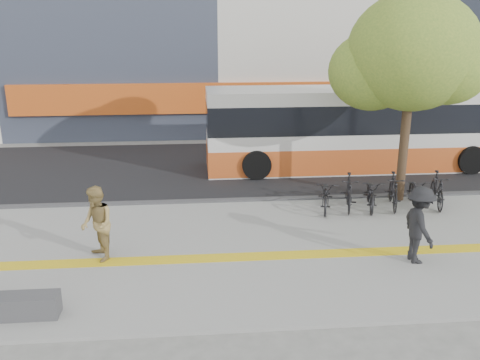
{
  "coord_description": "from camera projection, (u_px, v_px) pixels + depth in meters",
  "views": [
    {
      "loc": [
        0.87,
        -10.18,
        5.49
      ],
      "look_at": [
        1.94,
        2.0,
        1.69
      ],
      "focal_mm": 38.79,
      "sensor_mm": 36.0,
      "label": 1
    }
  ],
  "objects": [
    {
      "name": "ground",
      "position": [
        159.0,
        284.0,
        11.24
      ],
      "size": [
        120.0,
        120.0,
        0.0
      ],
      "primitive_type": "plane",
      "color": "slate",
      "rests_on": "ground"
    },
    {
      "name": "sidewalk",
      "position": [
        163.0,
        253.0,
        12.66
      ],
      "size": [
        40.0,
        7.0,
        0.08
      ],
      "primitive_type": "cube",
      "color": "slate",
      "rests_on": "ground"
    },
    {
      "name": "tactile_strip",
      "position": [
        161.0,
        260.0,
        12.17
      ],
      "size": [
        40.0,
        0.45,
        0.01
      ],
      "primitive_type": "cube",
      "color": "gold",
      "rests_on": "sidewalk"
    },
    {
      "name": "street",
      "position": [
        173.0,
        169.0,
        19.79
      ],
      "size": [
        40.0,
        8.0,
        0.06
      ],
      "primitive_type": "cube",
      "color": "black",
      "rests_on": "ground"
    },
    {
      "name": "curb",
      "position": [
        169.0,
        203.0,
        15.98
      ],
      "size": [
        40.0,
        0.25,
        0.14
      ],
      "primitive_type": "cube",
      "color": "#39393C",
      "rests_on": "ground"
    },
    {
      "name": "bench",
      "position": [
        16.0,
        306.0,
        9.79
      ],
      "size": [
        1.6,
        0.45,
        0.45
      ],
      "primitive_type": "cube",
      "color": "#39393C",
      "rests_on": "sidewalk"
    },
    {
      "name": "street_tree",
      "position": [
        410.0,
        54.0,
        15.09
      ],
      "size": [
        4.4,
        3.8,
        6.31
      ],
      "color": "#311F16",
      "rests_on": "sidewalk"
    },
    {
      "name": "bus",
      "position": [
        358.0,
        131.0,
        19.47
      ],
      "size": [
        11.33,
        2.69,
        3.02
      ],
      "color": "silver",
      "rests_on": "street"
    },
    {
      "name": "bicycle_row",
      "position": [
        381.0,
        192.0,
        15.41
      ],
      "size": [
        4.36,
        1.87,
        1.04
      ],
      "color": "black",
      "rests_on": "sidewalk"
    },
    {
      "name": "pedestrian_tan",
      "position": [
        97.0,
        224.0,
        11.96
      ],
      "size": [
        0.98,
        1.07,
        1.78
      ],
      "primitive_type": "imported",
      "rotation": [
        0.0,
        0.0,
        -1.13
      ],
      "color": "olive",
      "rests_on": "sidewalk"
    },
    {
      "name": "pedestrian_dark",
      "position": [
        419.0,
        225.0,
        11.87
      ],
      "size": [
        0.72,
        1.2,
        1.82
      ],
      "primitive_type": "imported",
      "rotation": [
        0.0,
        0.0,
        1.61
      ],
      "color": "black",
      "rests_on": "sidewalk"
    }
  ]
}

